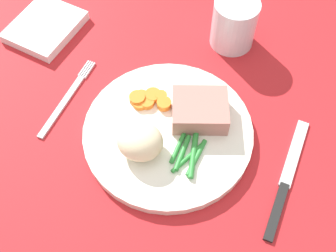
# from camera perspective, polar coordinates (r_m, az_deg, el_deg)

# --- Properties ---
(dining_table) EXTENTS (1.20, 0.90, 0.02)m
(dining_table) POSITION_cam_1_polar(r_m,az_deg,el_deg) (0.65, 2.48, -1.82)
(dining_table) COLOR red
(dining_table) RESTS_ON ground
(dinner_plate) EXTENTS (0.26, 0.26, 0.02)m
(dinner_plate) POSITION_cam_1_polar(r_m,az_deg,el_deg) (0.63, 0.00, -0.86)
(dinner_plate) COLOR white
(dinner_plate) RESTS_ON dining_table
(meat_portion) EXTENTS (0.10, 0.10, 0.03)m
(meat_portion) POSITION_cam_1_polar(r_m,az_deg,el_deg) (0.62, 4.47, 2.21)
(meat_portion) COLOR #B2756B
(meat_portion) RESTS_ON dinner_plate
(mashed_potatoes) EXTENTS (0.07, 0.06, 0.05)m
(mashed_potatoes) POSITION_cam_1_polar(r_m,az_deg,el_deg) (0.59, -3.92, -2.11)
(mashed_potatoes) COLOR beige
(mashed_potatoes) RESTS_ON dinner_plate
(carrot_slices) EXTENTS (0.07, 0.05, 0.01)m
(carrot_slices) POSITION_cam_1_polar(r_m,az_deg,el_deg) (0.65, -2.73, 3.71)
(carrot_slices) COLOR orange
(carrot_slices) RESTS_ON dinner_plate
(green_beans) EXTENTS (0.05, 0.08, 0.01)m
(green_beans) POSITION_cam_1_polar(r_m,az_deg,el_deg) (0.60, 2.83, -3.83)
(green_beans) COLOR #2D8C38
(green_beans) RESTS_ON dinner_plate
(fork) EXTENTS (0.01, 0.17, 0.00)m
(fork) POSITION_cam_1_polar(r_m,az_deg,el_deg) (0.69, -13.86, 3.81)
(fork) COLOR silver
(fork) RESTS_ON dining_table
(knife) EXTENTS (0.02, 0.20, 0.01)m
(knife) POSITION_cam_1_polar(r_m,az_deg,el_deg) (0.62, 16.11, -7.22)
(knife) COLOR black
(knife) RESTS_ON dining_table
(water_glass) EXTENTS (0.08, 0.08, 0.09)m
(water_glass) POSITION_cam_1_polar(r_m,az_deg,el_deg) (0.74, 8.88, 13.64)
(water_glass) COLOR silver
(water_glass) RESTS_ON dining_table
(napkin) EXTENTS (0.12, 0.13, 0.02)m
(napkin) POSITION_cam_1_polar(r_m,az_deg,el_deg) (0.80, -16.72, 13.11)
(napkin) COLOR white
(napkin) RESTS_ON dining_table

